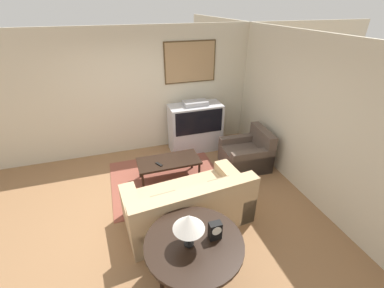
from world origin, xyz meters
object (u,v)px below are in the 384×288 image
at_px(coffee_table, 169,162).
at_px(mantel_clock, 215,231).
at_px(tv, 195,127).
at_px(console_table, 194,246).
at_px(armchair, 247,154).
at_px(couch, 188,206).
at_px(table_lamp, 189,222).

xyz_separation_m(coffee_table, mantel_clock, (0.04, -2.19, 0.45)).
bearing_deg(tv, coffee_table, -130.84).
bearing_deg(console_table, armchair, 49.06).
bearing_deg(couch, mantel_clock, 84.64).
relative_size(tv, coffee_table, 1.01).
bearing_deg(armchair, couch, -51.67).
distance_m(coffee_table, console_table, 2.21).
bearing_deg(mantel_clock, armchair, 53.05).
bearing_deg(table_lamp, console_table, 6.76).
relative_size(tv, armchair, 1.26).
relative_size(couch, coffee_table, 1.69).
relative_size(armchair, table_lamp, 2.18).
height_order(tv, console_table, tv).
bearing_deg(table_lamp, mantel_clock, -0.24).
bearing_deg(console_table, tv, 71.39).
xyz_separation_m(tv, console_table, (-1.07, -3.18, 0.11)).
height_order(couch, coffee_table, couch).
xyz_separation_m(tv, armchair, (0.80, -1.02, -0.29)).
height_order(tv, couch, tv).
bearing_deg(armchair, tv, -138.52).
height_order(armchair, mantel_clock, mantel_clock).
distance_m(armchair, coffee_table, 1.67).
xyz_separation_m(armchair, mantel_clock, (-1.63, -2.17, 0.58)).
bearing_deg(mantel_clock, tv, 75.43).
bearing_deg(couch, console_table, 71.29).
xyz_separation_m(armchair, coffee_table, (-1.67, 0.02, 0.13)).
bearing_deg(armchair, coffee_table, -87.35).
height_order(tv, armchair, tv).
bearing_deg(couch, table_lamp, 68.06).
height_order(console_table, table_lamp, table_lamp).
distance_m(couch, mantel_clock, 1.16).
xyz_separation_m(coffee_table, console_table, (-0.21, -2.18, 0.27)).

